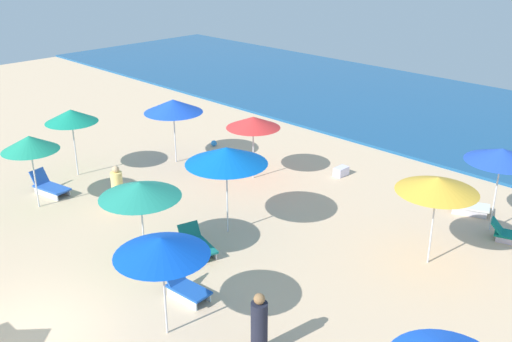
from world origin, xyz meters
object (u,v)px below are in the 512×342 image
(lounge_chair_1_0, at_px, (50,187))
(umbrella_8, at_px, (502,155))
(umbrella_4, at_px, (173,106))
(umbrella_5, at_px, (71,116))
(umbrella_2, at_px, (161,247))
(beachgoer_0, at_px, (118,190))
(lounge_chair_8_1, at_px, (467,205))
(beachgoer_2, at_px, (259,326))
(umbrella_0, at_px, (437,185))
(umbrella_1, at_px, (30,143))
(umbrella_9, at_px, (226,156))
(umbrella_7, at_px, (140,190))
(cooler_box_1, at_px, (341,171))
(lounge_chair_2_0, at_px, (186,288))
(lounge_chair_7_0, at_px, (197,244))
(beach_ball_0, at_px, (214,143))
(umbrella_3, at_px, (253,122))

(lounge_chair_1_0, height_order, umbrella_8, umbrella_8)
(umbrella_4, relative_size, umbrella_5, 1.00)
(umbrella_2, xyz_separation_m, beachgoer_0, (-6.44, 2.86, -1.57))
(lounge_chair_8_1, height_order, beachgoer_0, beachgoer_0)
(umbrella_8, xyz_separation_m, beachgoer_2, (-1.00, -9.21, -1.78))
(umbrella_0, relative_size, umbrella_1, 1.03)
(umbrella_8, xyz_separation_m, umbrella_9, (-5.67, -5.88, 0.04))
(umbrella_7, distance_m, lounge_chair_8_1, 10.76)
(umbrella_1, bearing_deg, cooler_box_1, 59.65)
(beachgoer_2, xyz_separation_m, cooler_box_1, (-4.99, 9.48, -0.54))
(umbrella_9, bearing_deg, lounge_chair_2_0, -59.32)
(umbrella_0, height_order, lounge_chair_1_0, umbrella_0)
(umbrella_0, height_order, lounge_chair_7_0, umbrella_0)
(lounge_chair_7_0, distance_m, beach_ball_0, 9.11)
(umbrella_5, xyz_separation_m, cooler_box_1, (7.14, 7.08, -2.18))
(umbrella_9, distance_m, beachgoer_2, 6.02)
(umbrella_3, height_order, umbrella_9, umbrella_9)
(lounge_chair_8_1, bearing_deg, umbrella_7, 129.95)
(umbrella_2, xyz_separation_m, lounge_chair_2_0, (-0.81, 1.21, -2.00))
(umbrella_3, relative_size, beachgoer_0, 1.55)
(beachgoer_2, relative_size, beach_ball_0, 5.98)
(lounge_chair_2_0, relative_size, umbrella_3, 0.55)
(umbrella_5, height_order, lounge_chair_7_0, umbrella_5)
(beach_ball_0, bearing_deg, umbrella_7, -52.51)
(umbrella_4, height_order, umbrella_8, umbrella_8)
(umbrella_0, relative_size, umbrella_2, 1.04)
(umbrella_4, height_order, cooler_box_1, umbrella_4)
(umbrella_3, relative_size, lounge_chair_8_1, 1.66)
(cooler_box_1, bearing_deg, beachgoer_2, -152.14)
(lounge_chair_1_0, relative_size, lounge_chair_8_1, 1.09)
(umbrella_4, bearing_deg, cooler_box_1, 32.55)
(lounge_chair_8_1, relative_size, cooler_box_1, 2.53)
(lounge_chair_1_0, bearing_deg, beachgoer_0, -80.99)
(umbrella_0, bearing_deg, beach_ball_0, 169.55)
(umbrella_1, xyz_separation_m, umbrella_8, (11.53, 9.18, 0.22))
(umbrella_7, distance_m, umbrella_9, 2.89)
(umbrella_1, height_order, lounge_chair_7_0, umbrella_1)
(umbrella_3, bearing_deg, umbrella_0, -6.13)
(umbrella_3, relative_size, umbrella_9, 0.86)
(beach_ball_0, xyz_separation_m, cooler_box_1, (5.93, 1.25, 0.04))
(umbrella_2, height_order, cooler_box_1, umbrella_2)
(umbrella_9, distance_m, cooler_box_1, 6.59)
(umbrella_1, relative_size, umbrella_2, 1.01)
(umbrella_0, bearing_deg, lounge_chair_1_0, -156.10)
(beachgoer_2, bearing_deg, umbrella_3, 98.23)
(umbrella_0, bearing_deg, lounge_chair_8_1, 101.20)
(umbrella_0, distance_m, umbrella_4, 11.23)
(lounge_chair_1_0, xyz_separation_m, umbrella_2, (9.25, -1.82, 2.01))
(umbrella_5, bearing_deg, lounge_chair_2_0, -13.23)
(lounge_chair_2_0, relative_size, beach_ball_0, 5.17)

